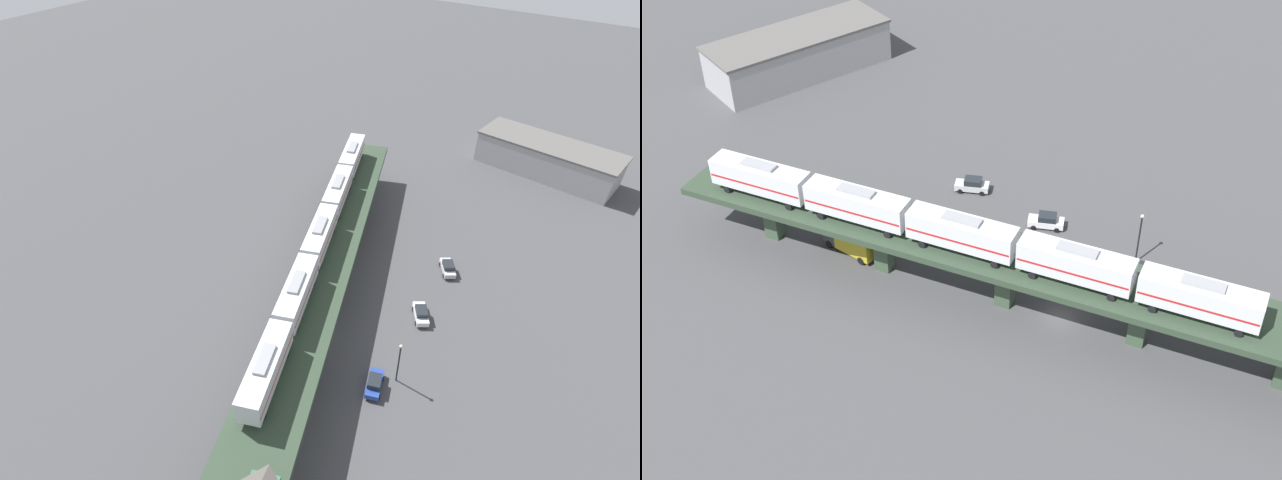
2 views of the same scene
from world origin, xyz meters
TOP-DOWN VIEW (x-y plane):
  - ground_plane at (0.00, 0.00)m, footprint 400.00×400.00m
  - elevated_viaduct at (0.05, -0.15)m, footprint 38.57×89.54m
  - subway_train at (-5.01, 9.96)m, footprint 23.43×59.77m
  - street_car_silver at (11.16, 23.37)m, footprint 3.94×4.66m
  - street_car_blue at (11.86, -3.03)m, footprint 3.06×4.74m
  - street_car_white at (11.74, 11.48)m, footprint 3.90×4.67m
  - delivery_truck at (-7.88, 25.24)m, footprint 3.01×7.40m
  - street_lamp at (13.69, -0.45)m, footprint 0.44×0.44m
  - warehouse_building at (16.28, 65.25)m, footprint 29.76×14.34m

SIDE VIEW (x-z plane):
  - ground_plane at x=0.00m, z-range 0.00..0.00m
  - street_car_silver at x=11.16m, z-range -0.01..1.88m
  - street_car_blue at x=11.86m, z-range -0.01..1.88m
  - street_car_white at x=11.74m, z-range -0.01..1.88m
  - delivery_truck at x=-7.88m, z-range 0.16..3.36m
  - warehouse_building at x=16.28m, z-range 0.01..6.81m
  - street_lamp at x=13.69m, z-range 0.64..7.58m
  - elevated_viaduct at x=0.05m, z-range 2.51..9.45m
  - subway_train at x=-5.01m, z-range 7.26..11.71m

